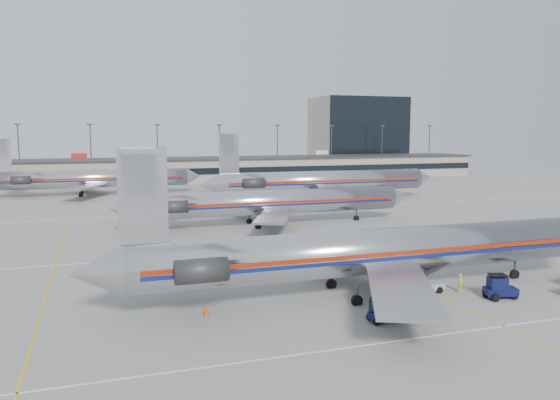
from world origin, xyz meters
name	(u,v)px	position (x,y,z in m)	size (l,w,h in m)	color
ground	(375,265)	(0.00, 0.00, 0.00)	(260.00, 260.00, 0.00)	gray
apron_markings	(333,245)	(0.00, 10.00, 0.01)	(160.00, 0.15, 0.02)	silver
terminal	(198,169)	(0.00, 97.97, 3.16)	(162.00, 17.00, 6.25)	gray
light_mast_row	(189,148)	(0.00, 112.00, 8.58)	(163.60, 0.40, 15.28)	#38383D
distant_building	(357,134)	(62.00, 128.00, 12.50)	(30.00, 20.00, 25.00)	tan
jet_foreground	(367,251)	(-5.38, -8.35, 3.53)	(46.51, 27.39, 12.17)	#BCBCC1
jet_second_row	(266,202)	(-3.34, 25.50, 3.33)	(43.82, 25.80, 11.47)	#BCBCC1
jet_third_row	(320,181)	(14.55, 48.92, 3.80)	(47.84, 29.43, 13.08)	#BCBCC1
jet_back_row	(91,179)	(-26.96, 72.25, 3.51)	(44.20, 27.19, 12.08)	#BCBCC1
tug_left	(382,311)	(-7.43, -14.63, 0.80)	(2.41, 1.80, 1.76)	#090E35
tug_center	(499,288)	(3.96, -12.88, 0.91)	(2.70, 1.84, 2.00)	#090E35
belt_loader	(422,285)	(-0.88, -9.54, 0.64)	(4.63, 1.82, 2.40)	#979797
ramp_worker_near	(461,283)	(2.23, -10.36, 0.77)	(0.56, 0.37, 1.54)	#BBEA16
cone_left	(206,311)	(-18.69, -9.33, 0.34)	(0.50, 0.50, 0.68)	red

